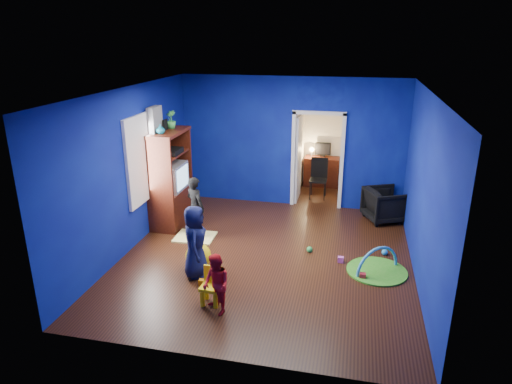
% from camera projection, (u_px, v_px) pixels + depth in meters
% --- Properties ---
extents(floor, '(5.00, 5.50, 0.01)m').
position_uv_depth(floor, '(267.00, 257.00, 8.10)').
color(floor, black).
rests_on(floor, ground).
extents(ceiling, '(5.00, 5.50, 0.01)m').
position_uv_depth(ceiling, '(268.00, 91.00, 7.14)').
color(ceiling, white).
rests_on(ceiling, wall_back).
extents(wall_back, '(5.00, 0.02, 2.90)m').
position_uv_depth(wall_back, '(291.00, 143.00, 10.15)').
color(wall_back, navy).
rests_on(wall_back, floor).
extents(wall_front, '(5.00, 0.02, 2.90)m').
position_uv_depth(wall_front, '(220.00, 253.00, 5.08)').
color(wall_front, navy).
rests_on(wall_front, floor).
extents(wall_left, '(0.02, 5.50, 2.90)m').
position_uv_depth(wall_left, '(130.00, 170.00, 8.13)').
color(wall_left, navy).
rests_on(wall_left, floor).
extents(wall_right, '(0.02, 5.50, 2.90)m').
position_uv_depth(wall_right, '(424.00, 190.00, 7.11)').
color(wall_right, navy).
rests_on(wall_right, floor).
extents(alcove, '(1.00, 1.75, 2.50)m').
position_uv_depth(alcove, '(321.00, 144.00, 10.90)').
color(alcove, silver).
rests_on(alcove, floor).
extents(armchair, '(1.01, 1.00, 0.70)m').
position_uv_depth(armchair, '(385.00, 205.00, 9.58)').
color(armchair, black).
rests_on(armchair, floor).
extents(child_black, '(0.53, 0.48, 1.20)m').
position_uv_depth(child_black, '(195.00, 207.00, 8.76)').
color(child_black, black).
rests_on(child_black, floor).
extents(child_navy, '(0.52, 0.67, 1.21)m').
position_uv_depth(child_navy, '(195.00, 242.00, 7.30)').
color(child_navy, '#0F1739').
rests_on(child_navy, floor).
extents(toddler_red, '(0.55, 0.55, 0.90)m').
position_uv_depth(toddler_red, '(216.00, 284.00, 6.37)').
color(toddler_red, red).
rests_on(toddler_red, floor).
extents(vase, '(0.18, 0.18, 0.18)m').
position_uv_depth(vase, '(160.00, 129.00, 8.59)').
color(vase, '#0C4F63').
rests_on(vase, tv_armoire).
extents(potted_plant, '(0.23, 0.23, 0.36)m').
position_uv_depth(potted_plant, '(171.00, 120.00, 9.04)').
color(potted_plant, green).
rests_on(potted_plant, tv_armoire).
extents(tv_armoire, '(0.58, 1.14, 1.96)m').
position_uv_depth(tv_armoire, '(170.00, 178.00, 9.22)').
color(tv_armoire, '#391009').
rests_on(tv_armoire, floor).
extents(crt_tv, '(0.46, 0.70, 0.54)m').
position_uv_depth(crt_tv, '(172.00, 177.00, 9.20)').
color(crt_tv, silver).
rests_on(crt_tv, tv_armoire).
extents(yellow_blanket, '(0.77, 0.62, 0.03)m').
position_uv_depth(yellow_blanket, '(195.00, 237.00, 8.86)').
color(yellow_blanket, '#F2E07A').
rests_on(yellow_blanket, floor).
extents(hopper_ball, '(0.44, 0.44, 0.44)m').
position_uv_depth(hopper_ball, '(198.00, 256.00, 7.67)').
color(hopper_ball, yellow).
rests_on(hopper_ball, floor).
extents(kid_chair, '(0.29, 0.29, 0.50)m').
position_uv_depth(kid_chair, '(211.00, 288.00, 6.65)').
color(kid_chair, yellow).
rests_on(kid_chair, floor).
extents(play_mat, '(1.00, 1.00, 0.03)m').
position_uv_depth(play_mat, '(377.00, 271.00, 7.60)').
color(play_mat, green).
rests_on(play_mat, floor).
extents(toy_arch, '(0.71, 0.61, 0.89)m').
position_uv_depth(toy_arch, '(377.00, 271.00, 7.60)').
color(toy_arch, '#3F8CD8').
rests_on(toy_arch, floor).
extents(window_left, '(0.03, 0.95, 1.55)m').
position_uv_depth(window_left, '(139.00, 160.00, 8.41)').
color(window_left, white).
rests_on(window_left, wall_left).
extents(curtain, '(0.14, 0.42, 2.40)m').
position_uv_depth(curtain, '(158.00, 168.00, 9.00)').
color(curtain, slate).
rests_on(curtain, floor).
extents(doorway, '(1.16, 0.10, 2.10)m').
position_uv_depth(doorway, '(317.00, 162.00, 10.16)').
color(doorway, white).
rests_on(doorway, floor).
extents(study_desk, '(0.88, 0.44, 0.75)m').
position_uv_depth(study_desk, '(321.00, 172.00, 11.78)').
color(study_desk, '#3D140A').
rests_on(study_desk, floor).
extents(desk_monitor, '(0.40, 0.05, 0.32)m').
position_uv_depth(desk_monitor, '(323.00, 149.00, 11.70)').
color(desk_monitor, black).
rests_on(desk_monitor, study_desk).
extents(desk_lamp, '(0.14, 0.14, 0.14)m').
position_uv_depth(desk_lamp, '(312.00, 150.00, 11.70)').
color(desk_lamp, '#FFD88C').
rests_on(desk_lamp, study_desk).
extents(folding_chair, '(0.40, 0.40, 0.92)m').
position_uv_depth(folding_chair, '(318.00, 179.00, 10.86)').
color(folding_chair, black).
rests_on(folding_chair, floor).
extents(book_shelf, '(0.88, 0.24, 0.04)m').
position_uv_depth(book_shelf, '(325.00, 107.00, 11.33)').
color(book_shelf, white).
rests_on(book_shelf, study_desk).
extents(toy_0, '(0.10, 0.08, 0.10)m').
position_uv_depth(toy_0, '(363.00, 276.00, 7.37)').
color(toy_0, red).
rests_on(toy_0, floor).
extents(toy_1, '(0.11, 0.11, 0.11)m').
position_uv_depth(toy_1, '(385.00, 252.00, 8.17)').
color(toy_1, '#2592D7').
rests_on(toy_1, floor).
extents(toy_2, '(0.10, 0.08, 0.10)m').
position_uv_depth(toy_2, '(202.00, 282.00, 7.18)').
color(toy_2, orange).
rests_on(toy_2, floor).
extents(toy_3, '(0.11, 0.11, 0.11)m').
position_uv_depth(toy_3, '(310.00, 249.00, 8.27)').
color(toy_3, green).
rests_on(toy_3, floor).
extents(toy_4, '(0.10, 0.08, 0.10)m').
position_uv_depth(toy_4, '(341.00, 260.00, 7.91)').
color(toy_4, '#D750B2').
rests_on(toy_4, floor).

